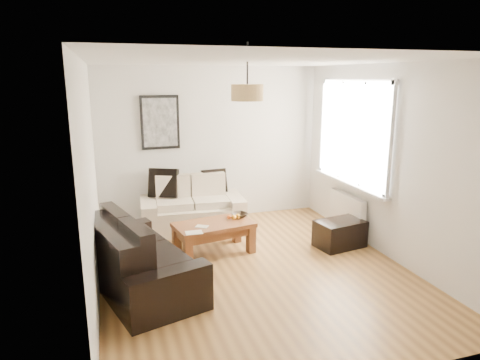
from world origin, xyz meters
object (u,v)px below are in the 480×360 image
object	(u,v)px
coffee_table	(214,238)
sofa_leather	(139,255)
ottoman	(340,234)
loveseat_cream	(192,204)

from	to	relation	value
coffee_table	sofa_leather	bearing A→B (deg)	-146.09
coffee_table	ottoman	size ratio (longest dim) A/B	1.58
loveseat_cream	ottoman	distance (m)	2.37
loveseat_cream	ottoman	xyz separation A→B (m)	(1.89, -1.42, -0.21)
loveseat_cream	sofa_leather	world-z (taller)	loveseat_cream
loveseat_cream	sofa_leather	distance (m)	2.07
coffee_table	ottoman	xyz separation A→B (m)	(1.81, -0.32, -0.03)
sofa_leather	coffee_table	size ratio (longest dim) A/B	1.73
loveseat_cream	sofa_leather	bearing A→B (deg)	-114.49
loveseat_cream	coffee_table	xyz separation A→B (m)	(0.09, -1.10, -0.18)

